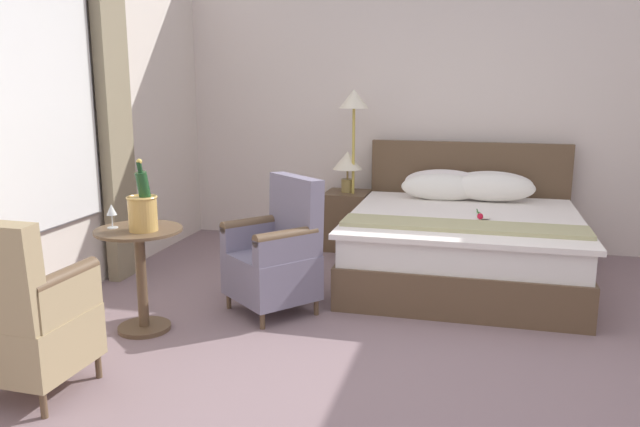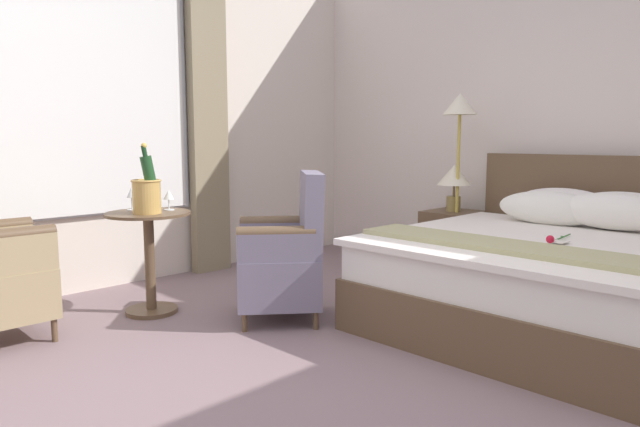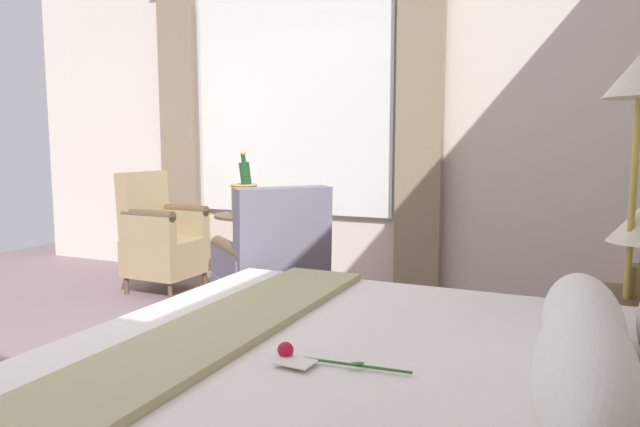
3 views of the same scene
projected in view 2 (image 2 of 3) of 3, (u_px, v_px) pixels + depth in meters
The scene contains 12 objects.
ground_plane at pixel (328, 400), 2.65m from camera, with size 7.30×7.30×0.00m, color gray.
wall_headboard_side at pixel (585, 101), 4.54m from camera, with size 5.50×0.12×3.01m.
wall_window_side at pixel (71, 101), 4.35m from camera, with size 0.27×5.92×3.01m.
bed at pixel (549, 272), 3.71m from camera, with size 1.90×2.04×1.08m.
nightstand at pixel (452, 243), 5.04m from camera, with size 0.45×0.46×0.57m.
bedside_lamp at pixel (454, 178), 4.97m from camera, with size 0.29×0.29×0.41m.
floor_lamp_brass at pixel (459, 133), 4.83m from camera, with size 0.29×0.29×1.59m.
side_table_round at pixel (149, 253), 3.93m from camera, with size 0.57×0.57×0.71m.
champagne_bucket at pixel (147, 192), 3.80m from camera, with size 0.20×0.20×0.47m.
wine_glass_near_bucket at pixel (169, 196), 3.98m from camera, with size 0.07×0.07×0.15m.
wine_glass_near_edge at pixel (131, 194), 3.98m from camera, with size 0.07×0.07×0.16m.
armchair_by_window at pixel (286, 257), 3.80m from camera, with size 0.78×0.78×0.99m.
Camera 2 is at (1.74, -1.81, 1.21)m, focal length 32.00 mm.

